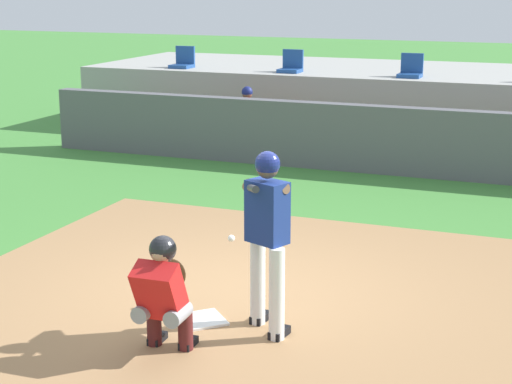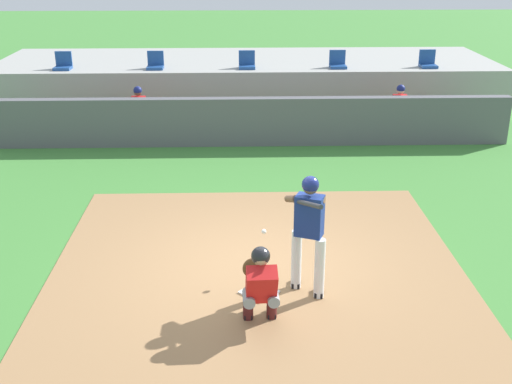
{
  "view_description": "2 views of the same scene",
  "coord_description": "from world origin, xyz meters",
  "px_view_note": "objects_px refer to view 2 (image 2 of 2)",
  "views": [
    {
      "loc": [
        3.41,
        -7.95,
        3.35
      ],
      "look_at": [
        0.0,
        0.7,
        1.0
      ],
      "focal_mm": 59.14,
      "sensor_mm": 36.0,
      "label": 1
    },
    {
      "loc": [
        -0.29,
        -8.93,
        4.79
      ],
      "look_at": [
        0.0,
        0.7,
        1.0
      ],
      "focal_mm": 44.95,
      "sensor_mm": 36.0,
      "label": 2
    }
  ],
  "objects_px": {
    "stadium_seat_2": "(247,63)",
    "stadium_seat_4": "(428,62)",
    "home_plate": "(259,292)",
    "dugout_player_0": "(138,111)",
    "catcher_crouched": "(260,283)",
    "dugout_player_1": "(400,109)",
    "batter_at_plate": "(308,228)",
    "stadium_seat_3": "(338,63)",
    "stadium_seat_1": "(155,64)",
    "stadium_seat_0": "(63,64)"
  },
  "relations": [
    {
      "from": "stadium_seat_1",
      "to": "stadium_seat_2",
      "type": "height_order",
      "value": "same"
    },
    {
      "from": "home_plate",
      "to": "stadium_seat_2",
      "type": "bearing_deg",
      "value": 90.0
    },
    {
      "from": "stadium_seat_0",
      "to": "dugout_player_1",
      "type": "bearing_deg",
      "value": -12.49
    },
    {
      "from": "stadium_seat_2",
      "to": "catcher_crouched",
      "type": "bearing_deg",
      "value": -90.08
    },
    {
      "from": "batter_at_plate",
      "to": "stadium_seat_2",
      "type": "relative_size",
      "value": 3.76
    },
    {
      "from": "home_plate",
      "to": "batter_at_plate",
      "type": "height_order",
      "value": "batter_at_plate"
    },
    {
      "from": "batter_at_plate",
      "to": "stadium_seat_0",
      "type": "height_order",
      "value": "stadium_seat_0"
    },
    {
      "from": "stadium_seat_1",
      "to": "stadium_seat_2",
      "type": "xyz_separation_m",
      "value": [
        2.6,
        0.0,
        0.0
      ]
    },
    {
      "from": "dugout_player_0",
      "to": "stadium_seat_1",
      "type": "height_order",
      "value": "stadium_seat_1"
    },
    {
      "from": "dugout_player_0",
      "to": "dugout_player_1",
      "type": "bearing_deg",
      "value": 0.0
    },
    {
      "from": "home_plate",
      "to": "dugout_player_1",
      "type": "distance_m",
      "value": 9.09
    },
    {
      "from": "home_plate",
      "to": "stadium_seat_3",
      "type": "relative_size",
      "value": 0.92
    },
    {
      "from": "catcher_crouched",
      "to": "dugout_player_1",
      "type": "xyz_separation_m",
      "value": [
        4.0,
        8.9,
        0.07
      ]
    },
    {
      "from": "stadium_seat_1",
      "to": "stadium_seat_3",
      "type": "height_order",
      "value": "same"
    },
    {
      "from": "stadium_seat_3",
      "to": "stadium_seat_1",
      "type": "bearing_deg",
      "value": 180.0
    },
    {
      "from": "batter_at_plate",
      "to": "stadium_seat_3",
      "type": "distance_m",
      "value": 10.35
    },
    {
      "from": "dugout_player_0",
      "to": "stadium_seat_1",
      "type": "bearing_deg",
      "value": 82.88
    },
    {
      "from": "batter_at_plate",
      "to": "dugout_player_1",
      "type": "relative_size",
      "value": 1.39
    },
    {
      "from": "dugout_player_1",
      "to": "stadium_seat_2",
      "type": "distance_m",
      "value": 4.56
    },
    {
      "from": "batter_at_plate",
      "to": "stadium_seat_4",
      "type": "distance_m",
      "value": 11.13
    },
    {
      "from": "dugout_player_0",
      "to": "stadium_seat_3",
      "type": "relative_size",
      "value": 2.71
    },
    {
      "from": "catcher_crouched",
      "to": "stadium_seat_1",
      "type": "height_order",
      "value": "stadium_seat_1"
    },
    {
      "from": "stadium_seat_2",
      "to": "home_plate",
      "type": "bearing_deg",
      "value": -90.0
    },
    {
      "from": "stadium_seat_3",
      "to": "stadium_seat_4",
      "type": "distance_m",
      "value": 2.6
    },
    {
      "from": "dugout_player_0",
      "to": "stadium_seat_2",
      "type": "xyz_separation_m",
      "value": [
        2.85,
        2.03,
        0.86
      ]
    },
    {
      "from": "batter_at_plate",
      "to": "stadium_seat_0",
      "type": "distance_m",
      "value": 11.76
    },
    {
      "from": "dugout_player_0",
      "to": "batter_at_plate",
      "type": "bearing_deg",
      "value": -66.43
    },
    {
      "from": "home_plate",
      "to": "dugout_player_0",
      "type": "height_order",
      "value": "dugout_player_0"
    },
    {
      "from": "stadium_seat_3",
      "to": "stadium_seat_4",
      "type": "relative_size",
      "value": 1.0
    },
    {
      "from": "stadium_seat_4",
      "to": "catcher_crouched",
      "type": "bearing_deg",
      "value": -115.5
    },
    {
      "from": "catcher_crouched",
      "to": "dugout_player_1",
      "type": "relative_size",
      "value": 1.3
    },
    {
      "from": "batter_at_plate",
      "to": "stadium_seat_2",
      "type": "xyz_separation_m",
      "value": [
        -0.69,
        10.16,
        0.5
      ]
    },
    {
      "from": "stadium_seat_4",
      "to": "batter_at_plate",
      "type": "bearing_deg",
      "value": -113.93
    },
    {
      "from": "catcher_crouched",
      "to": "stadium_seat_2",
      "type": "relative_size",
      "value": 3.53
    },
    {
      "from": "catcher_crouched",
      "to": "stadium_seat_2",
      "type": "distance_m",
      "value": 10.97
    },
    {
      "from": "stadium_seat_4",
      "to": "stadium_seat_0",
      "type": "bearing_deg",
      "value": 180.0
    },
    {
      "from": "catcher_crouched",
      "to": "stadium_seat_4",
      "type": "distance_m",
      "value": 12.15
    },
    {
      "from": "batter_at_plate",
      "to": "catcher_crouched",
      "type": "height_order",
      "value": "batter_at_plate"
    },
    {
      "from": "dugout_player_1",
      "to": "stadium_seat_0",
      "type": "height_order",
      "value": "stadium_seat_0"
    },
    {
      "from": "home_plate",
      "to": "stadium_seat_1",
      "type": "bearing_deg",
      "value": 104.33
    },
    {
      "from": "dugout_player_0",
      "to": "stadium_seat_1",
      "type": "distance_m",
      "value": 2.22
    },
    {
      "from": "stadium_seat_2",
      "to": "stadium_seat_4",
      "type": "height_order",
      "value": "same"
    },
    {
      "from": "stadium_seat_0",
      "to": "stadium_seat_2",
      "type": "xyz_separation_m",
      "value": [
        5.2,
        0.0,
        0.0
      ]
    },
    {
      "from": "stadium_seat_0",
      "to": "stadium_seat_4",
      "type": "relative_size",
      "value": 1.0
    },
    {
      "from": "stadium_seat_2",
      "to": "stadium_seat_3",
      "type": "relative_size",
      "value": 1.0
    },
    {
      "from": "stadium_seat_2",
      "to": "dugout_player_0",
      "type": "bearing_deg",
      "value": -144.51
    },
    {
      "from": "batter_at_plate",
      "to": "stadium_seat_3",
      "type": "height_order",
      "value": "stadium_seat_3"
    },
    {
      "from": "catcher_crouched",
      "to": "stadium_seat_2",
      "type": "bearing_deg",
      "value": 89.92
    },
    {
      "from": "catcher_crouched",
      "to": "dugout_player_1",
      "type": "bearing_deg",
      "value": 65.79
    },
    {
      "from": "stadium_seat_1",
      "to": "stadium_seat_3",
      "type": "distance_m",
      "value": 5.2
    }
  ]
}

